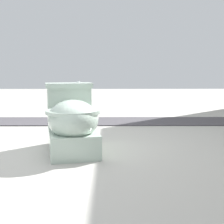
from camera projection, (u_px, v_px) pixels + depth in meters
The scene contains 3 objects.
ground_plane at pixel (41, 148), 2.44m from camera, with size 14.00×14.00×0.00m, color #A8A59E.
gravel_strip at pixel (106, 121), 3.64m from camera, with size 0.56×8.00×0.01m, color #423F44.
toilet at pixel (72, 123), 2.32m from camera, with size 0.70×0.50×0.52m.
Camera 1 is at (2.38, 0.54, 0.62)m, focal length 50.00 mm.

